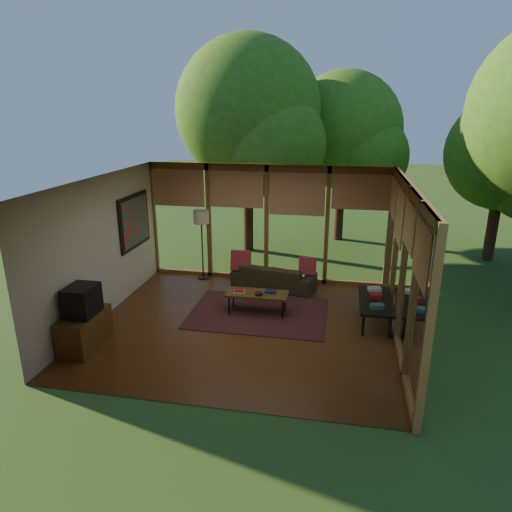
% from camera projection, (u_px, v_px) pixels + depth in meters
% --- Properties ---
extents(floor, '(5.50, 5.50, 0.00)m').
position_uv_depth(floor, '(244.00, 325.00, 8.54)').
color(floor, brown).
rests_on(floor, ground).
extents(ceiling, '(5.50, 5.50, 0.00)m').
position_uv_depth(ceiling, '(243.00, 181.00, 7.71)').
color(ceiling, silver).
rests_on(ceiling, ground).
extents(wall_left, '(0.04, 5.00, 2.70)m').
position_uv_depth(wall_left, '(101.00, 248.00, 8.61)').
color(wall_left, beige).
rests_on(wall_left, ground).
extents(wall_front, '(5.50, 0.04, 2.70)m').
position_uv_depth(wall_front, '(201.00, 316.00, 5.78)').
color(wall_front, beige).
rests_on(wall_front, ground).
extents(window_wall_back, '(5.50, 0.12, 2.70)m').
position_uv_depth(window_wall_back, '(267.00, 224.00, 10.46)').
color(window_wall_back, brown).
rests_on(window_wall_back, ground).
extents(window_wall_right, '(0.12, 5.00, 2.70)m').
position_uv_depth(window_wall_right, '(404.00, 266.00, 7.63)').
color(window_wall_right, brown).
rests_on(window_wall_right, ground).
extents(tree_nw, '(3.85, 3.85, 5.73)m').
position_uv_depth(tree_nw, '(248.00, 111.00, 12.04)').
color(tree_nw, '#3D2116').
rests_on(tree_nw, ground).
extents(tree_ne, '(3.38, 3.38, 4.96)m').
position_uv_depth(tree_ne, '(344.00, 131.00, 13.32)').
color(tree_ne, '#3D2116').
rests_on(tree_ne, ground).
extents(tree_far, '(2.88, 2.88, 4.25)m').
position_uv_depth(tree_far, '(504.00, 153.00, 11.45)').
color(tree_far, '#3D2116').
rests_on(tree_far, ground).
extents(rug, '(2.67, 1.89, 0.01)m').
position_uv_depth(rug, '(258.00, 313.00, 9.03)').
color(rug, maroon).
rests_on(rug, floor).
extents(sofa, '(1.94, 1.05, 0.54)m').
position_uv_depth(sofa, '(274.00, 276.00, 10.28)').
color(sofa, '#36301B').
rests_on(sofa, floor).
extents(pillow_left, '(0.45, 0.24, 0.47)m').
position_uv_depth(pillow_left, '(241.00, 261.00, 10.26)').
color(pillow_left, maroon).
rests_on(pillow_left, sofa).
extents(pillow_right, '(0.38, 0.20, 0.39)m').
position_uv_depth(pillow_right, '(307.00, 266.00, 10.00)').
color(pillow_right, maroon).
rests_on(pillow_right, sofa).
extents(ct_book_lower, '(0.25, 0.20, 0.03)m').
position_uv_depth(ct_book_lower, '(239.00, 292.00, 8.94)').
color(ct_book_lower, beige).
rests_on(ct_book_lower, coffee_table).
extents(ct_book_upper, '(0.21, 0.18, 0.03)m').
position_uv_depth(ct_book_upper, '(239.00, 290.00, 8.93)').
color(ct_book_upper, maroon).
rests_on(ct_book_upper, coffee_table).
extents(ct_book_side, '(0.22, 0.17, 0.03)m').
position_uv_depth(ct_book_side, '(270.00, 291.00, 8.96)').
color(ct_book_side, black).
rests_on(ct_book_side, coffee_table).
extents(ct_bowl, '(0.16, 0.16, 0.07)m').
position_uv_depth(ct_bowl, '(259.00, 293.00, 8.82)').
color(ct_bowl, black).
rests_on(ct_bowl, coffee_table).
extents(media_cabinet, '(0.50, 1.00, 0.60)m').
position_uv_depth(media_cabinet, '(85.00, 330.00, 7.69)').
color(media_cabinet, brown).
rests_on(media_cabinet, floor).
extents(television, '(0.45, 0.55, 0.50)m').
position_uv_depth(television, '(82.00, 300.00, 7.51)').
color(television, black).
rests_on(television, media_cabinet).
extents(console_book_a, '(0.25, 0.21, 0.08)m').
position_uv_depth(console_book_a, '(377.00, 306.00, 8.15)').
color(console_book_a, '#345C54').
rests_on(console_book_a, side_console).
extents(console_book_b, '(0.22, 0.16, 0.10)m').
position_uv_depth(console_book_b, '(376.00, 296.00, 8.57)').
color(console_book_b, maroon).
rests_on(console_book_b, side_console).
extents(console_book_c, '(0.28, 0.23, 0.07)m').
position_uv_depth(console_book_c, '(374.00, 289.00, 8.95)').
color(console_book_c, beige).
rests_on(console_book_c, side_console).
extents(floor_lamp, '(0.36, 0.36, 1.65)m').
position_uv_depth(floor_lamp, '(201.00, 221.00, 10.49)').
color(floor_lamp, black).
rests_on(floor_lamp, floor).
extents(coffee_table, '(1.20, 0.50, 0.43)m').
position_uv_depth(coffee_table, '(257.00, 294.00, 8.94)').
color(coffee_table, brown).
rests_on(coffee_table, floor).
extents(side_console, '(0.60, 1.40, 0.46)m').
position_uv_depth(side_console, '(375.00, 302.00, 8.55)').
color(side_console, black).
rests_on(side_console, floor).
extents(wall_painting, '(0.06, 1.35, 1.15)m').
position_uv_depth(wall_painting, '(135.00, 221.00, 9.85)').
color(wall_painting, black).
rests_on(wall_painting, wall_left).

